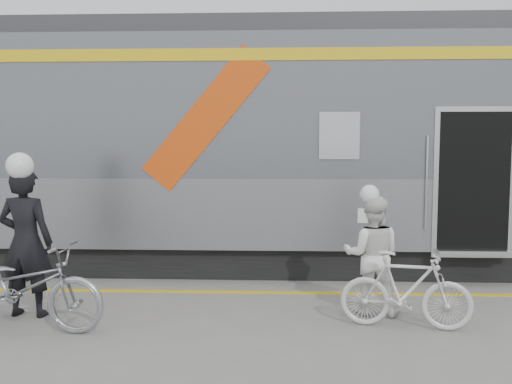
# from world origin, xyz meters

# --- Properties ---
(ground) EXTENTS (90.00, 90.00, 0.00)m
(ground) POSITION_xyz_m (0.00, 0.00, 0.00)
(ground) COLOR slate
(ground) RESTS_ON ground
(train) EXTENTS (24.00, 3.17, 4.10)m
(train) POSITION_xyz_m (0.51, 4.19, 2.05)
(train) COLOR black
(train) RESTS_ON ground
(safety_strip) EXTENTS (24.00, 0.12, 0.01)m
(safety_strip) POSITION_xyz_m (0.00, 2.15, 0.00)
(safety_strip) COLOR gold
(safety_strip) RESTS_ON ground
(man) EXTENTS (0.71, 0.49, 1.85)m
(man) POSITION_xyz_m (-3.31, 1.00, 0.92)
(man) COLOR black
(man) RESTS_ON ground
(bicycle_left) EXTENTS (1.98, 0.82, 1.02)m
(bicycle_left) POSITION_xyz_m (-3.11, 0.45, 0.51)
(bicycle_left) COLOR #95979C
(bicycle_left) RESTS_ON ground
(woman) EXTENTS (0.81, 0.68, 1.49)m
(woman) POSITION_xyz_m (0.97, 1.27, 0.74)
(woman) COLOR white
(woman) RESTS_ON ground
(bicycle_right) EXTENTS (1.55, 0.68, 0.90)m
(bicycle_right) POSITION_xyz_m (1.27, 0.72, 0.45)
(bicycle_right) COLOR silver
(bicycle_right) RESTS_ON ground
(helmet_man) EXTENTS (0.32, 0.32, 0.32)m
(helmet_man) POSITION_xyz_m (-3.31, 1.00, 2.01)
(helmet_man) COLOR white
(helmet_man) RESTS_ON man
(helmet_woman) EXTENTS (0.24, 0.24, 0.24)m
(helmet_woman) POSITION_xyz_m (0.97, 1.27, 1.61)
(helmet_woman) COLOR white
(helmet_woman) RESTS_ON woman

